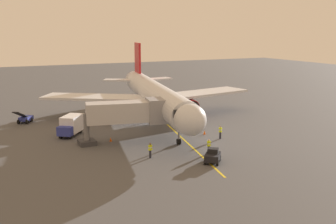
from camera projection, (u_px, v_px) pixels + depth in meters
ground_plane at (146, 123)px, 62.61m from camera, size 220.00×220.00×0.00m
apron_lead_in_line at (173, 129)px, 58.42m from camera, size 8.33×39.22×0.01m
airplane at (155, 95)px, 63.20m from camera, size 34.09×40.08×11.50m
jet_bridge at (132, 113)px, 51.25m from camera, size 11.51×4.94×5.40m
ground_crew_marshaller at (220, 132)px, 53.33m from camera, size 0.45×0.47×1.71m
ground_crew_wing_walker at (209, 146)px, 46.90m from camera, size 0.43×0.30×1.71m
ground_crew_loader at (150, 150)px, 45.34m from camera, size 0.47×0.39×1.71m
tug_near_nose at (213, 156)px, 43.78m from camera, size 2.63×2.73×1.50m
box_truck_portside at (71, 125)px, 54.93m from camera, size 4.31×4.86×2.62m
belt_loader_starboard_side at (25, 118)px, 62.48m from camera, size 3.40×4.54×2.32m
safety_cone_nose_left at (205, 132)px, 55.68m from camera, size 0.32×0.32×0.55m
safety_cone_nose_right at (111, 139)px, 52.13m from camera, size 0.32×0.32×0.55m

